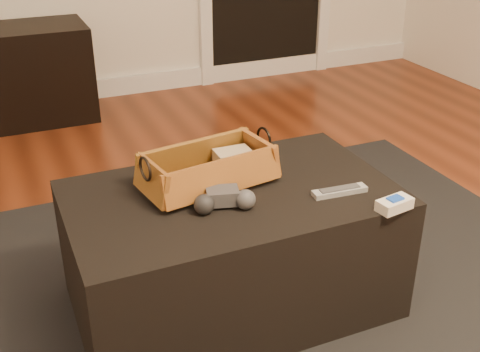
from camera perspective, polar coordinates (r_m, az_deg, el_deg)
name	(u,v)px	position (r m, az deg, el deg)	size (l,w,h in m)	color
baseboard	(82,91)	(4.02, -14.75, 7.82)	(5.00, 0.04, 0.12)	white
area_rug	(238,312)	(2.04, -0.18, -12.76)	(2.60, 2.00, 0.01)	black
ottoman	(232,249)	(1.95, -0.78, -6.98)	(1.00, 0.60, 0.42)	black
tv_remote	(205,181)	(1.85, -3.33, -0.44)	(0.22, 0.05, 0.02)	black
cloth_bundle	(233,159)	(1.94, -0.67, 1.58)	(0.12, 0.08, 0.06)	tan
wicker_basket	(208,170)	(1.86, -3.03, 0.54)	(0.45, 0.28, 0.15)	#906120
game_controller	(224,200)	(1.74, -1.53, -2.24)	(0.19, 0.12, 0.06)	#3A3A3D
silver_remote	(340,191)	(1.85, 9.43, -1.41)	(0.18, 0.05, 0.02)	#ACB0B4
cream_gadget	(395,204)	(1.79, 14.44, -2.60)	(0.11, 0.07, 0.04)	white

